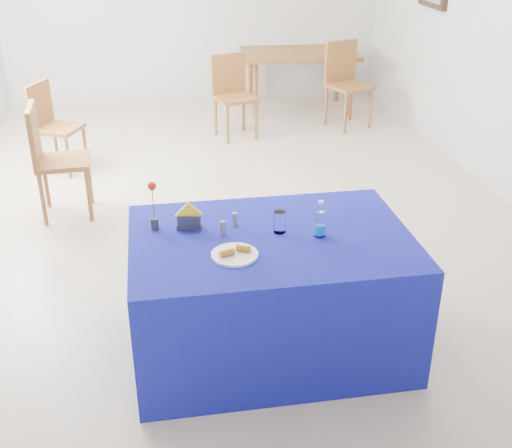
{
  "coord_description": "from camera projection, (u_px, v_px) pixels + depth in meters",
  "views": [
    {
      "loc": [
        -0.67,
        -5.33,
        2.44
      ],
      "look_at": [
        -0.16,
        -2.32,
        0.92
      ],
      "focal_mm": 45.0,
      "sensor_mm": 36.0,
      "label": 1
    }
  ],
  "objects": [
    {
      "name": "blue_table",
      "position": [
        270.0,
        293.0,
        3.81
      ],
      "size": [
        1.6,
        1.1,
        0.76
      ],
      "color": "#0F1691",
      "rests_on": "floor"
    },
    {
      "name": "room_shell",
      "position": [
        227.0,
        2.0,
        5.11
      ],
      "size": [
        7.0,
        7.0,
        7.0
      ],
      "color": "silver",
      "rests_on": "ground"
    },
    {
      "name": "rose_vase",
      "position": [
        154.0,
        207.0,
        3.65
      ],
      "size": [
        0.05,
        0.05,
        0.3
      ],
      "color": "#27282D",
      "rests_on": "blue_table"
    },
    {
      "name": "pepper_shaker",
      "position": [
        223.0,
        228.0,
        3.63
      ],
      "size": [
        0.03,
        0.03,
        0.08
      ],
      "primitive_type": "cylinder",
      "color": "#5E5E62",
      "rests_on": "blue_table"
    },
    {
      "name": "oak_table",
      "position": [
        299.0,
        58.0,
        8.28
      ],
      "size": [
        1.53,
        1.04,
        0.76
      ],
      "color": "brown",
      "rests_on": "floor"
    },
    {
      "name": "banana_pieces",
      "position": [
        236.0,
        250.0,
        3.42
      ],
      "size": [
        0.18,
        0.1,
        0.03
      ],
      "color": "yellow",
      "rests_on": "plate"
    },
    {
      "name": "chair_bg_right",
      "position": [
        345.0,
        78.0,
        7.72
      ],
      "size": [
        0.58,
        0.58,
        1.0
      ],
      "rotation": [
        0.0,
        0.0,
        0.37
      ],
      "color": "brown",
      "rests_on": "floor"
    },
    {
      "name": "chair_win_b",
      "position": [
        50.0,
        121.0,
        6.39
      ],
      "size": [
        0.53,
        0.53,
        0.89
      ],
      "rotation": [
        0.0,
        0.0,
        1.14
      ],
      "color": "brown",
      "rests_on": "floor"
    },
    {
      "name": "napkin_holder",
      "position": [
        189.0,
        221.0,
        3.7
      ],
      "size": [
        0.16,
        0.08,
        0.17
      ],
      "color": "#36363B",
      "rests_on": "blue_table"
    },
    {
      "name": "water_bottle",
      "position": [
        320.0,
        224.0,
        3.61
      ],
      "size": [
        0.07,
        0.07,
        0.21
      ],
      "color": "silver",
      "rests_on": "blue_table"
    },
    {
      "name": "salt_shaker",
      "position": [
        235.0,
        220.0,
        3.73
      ],
      "size": [
        0.03,
        0.03,
        0.08
      ],
      "primitive_type": "cylinder",
      "color": "slate",
      "rests_on": "blue_table"
    },
    {
      "name": "floor",
      "position": [
        231.0,
        202.0,
        5.89
      ],
      "size": [
        7.0,
        7.0,
        0.0
      ],
      "primitive_type": "plane",
      "color": "#C2B3A1",
      "rests_on": "ground"
    },
    {
      "name": "plate",
      "position": [
        235.0,
        255.0,
        3.43
      ],
      "size": [
        0.25,
        0.25,
        0.01
      ],
      "primitive_type": "cylinder",
      "color": "silver",
      "rests_on": "blue_table"
    },
    {
      "name": "chair_bg_left",
      "position": [
        232.0,
        90.0,
        7.38
      ],
      "size": [
        0.52,
        0.52,
        0.94
      ],
      "rotation": [
        0.0,
        0.0,
        0.27
      ],
      "color": "brown",
      "rests_on": "floor"
    },
    {
      "name": "drinking_glass",
      "position": [
        280.0,
        222.0,
        3.65
      ],
      "size": [
        0.07,
        0.07,
        0.13
      ],
      "primitive_type": "cylinder",
      "color": "white",
      "rests_on": "blue_table"
    },
    {
      "name": "chair_win_a",
      "position": [
        51.0,
        153.0,
        5.4
      ],
      "size": [
        0.46,
        0.46,
        0.99
      ],
      "rotation": [
        0.0,
        0.0,
        1.62
      ],
      "color": "brown",
      "rests_on": "floor"
    }
  ]
}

